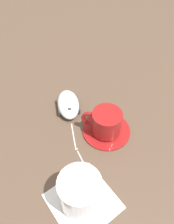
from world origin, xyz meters
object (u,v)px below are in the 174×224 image
Objects in this scene: computer_mouse at (68,104)px; drinking_glass at (80,192)px; coffee_cup at (106,122)px; saucer at (107,130)px.

computer_mouse is 1.40× the size of drinking_glass.
coffee_cup is at bearing -90.40° from computer_mouse.
coffee_cup is 0.18m from drinking_glass.
coffee_cup reaches higher than saucer.
computer_mouse is at bearing 91.47° from saucer.
drinking_glass is (-0.17, -0.06, 0.01)m from coffee_cup.
drinking_glass is at bearing -161.08° from saucer.
drinking_glass is (-0.18, -0.06, 0.04)m from saucer.
saucer is 1.27× the size of coffee_cup.
drinking_glass reaches higher than computer_mouse.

